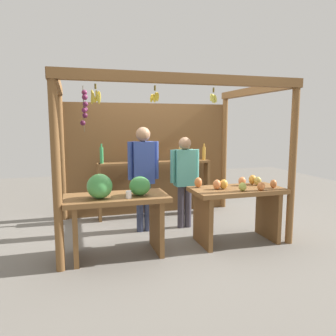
# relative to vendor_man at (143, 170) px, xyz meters

# --- Properties ---
(ground_plane) EXTENTS (12.00, 12.00, 0.00)m
(ground_plane) POSITION_rel_vendor_man_xyz_m (0.32, -0.04, -0.97)
(ground_plane) COLOR slate
(ground_plane) RESTS_ON ground
(market_stall) EXTENTS (3.19, 2.20, 2.26)m
(market_stall) POSITION_rel_vendor_man_xyz_m (0.31, 0.43, 0.36)
(market_stall) COLOR brown
(market_stall) RESTS_ON ground
(fruit_counter_left) EXTENTS (1.29, 0.64, 1.08)m
(fruit_counter_left) POSITION_rel_vendor_man_xyz_m (-0.53, -0.85, -0.31)
(fruit_counter_left) COLOR brown
(fruit_counter_left) RESTS_ON ground
(fruit_counter_right) EXTENTS (1.29, 0.64, 0.92)m
(fruit_counter_right) POSITION_rel_vendor_man_xyz_m (1.17, -0.82, -0.39)
(fruit_counter_right) COLOR brown
(fruit_counter_right) RESTS_ON ground
(bottle_shelf_unit) EXTENTS (2.04, 0.22, 1.35)m
(bottle_shelf_unit) POSITION_rel_vendor_man_xyz_m (0.37, 0.74, -0.19)
(bottle_shelf_unit) COLOR brown
(bottle_shelf_unit) RESTS_ON ground
(vendor_man) EXTENTS (0.48, 0.22, 1.62)m
(vendor_man) POSITION_rel_vendor_man_xyz_m (0.00, 0.00, 0.00)
(vendor_man) COLOR #313955
(vendor_man) RESTS_ON ground
(vendor_woman) EXTENTS (0.48, 0.20, 1.46)m
(vendor_woman) POSITION_rel_vendor_man_xyz_m (0.67, 0.00, -0.11)
(vendor_woman) COLOR #3C3843
(vendor_woman) RESTS_ON ground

